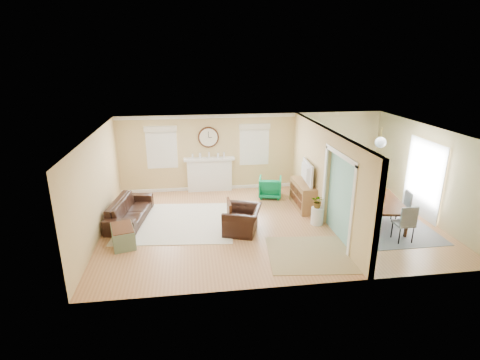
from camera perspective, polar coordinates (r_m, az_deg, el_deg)
The scene contains 29 objects.
floor at distance 10.53m, azimuth 4.57°, elevation -6.53°, with size 9.00×9.00×0.00m, color #A96F45.
wall_back at distance 12.88m, azimuth 1.92°, elevation 4.35°, with size 9.00×0.02×2.60m, color tan.
wall_front at distance 7.36m, azimuth 9.74°, elevation -7.09°, with size 9.00×0.02×2.60m, color tan.
wall_left at distance 10.12m, azimuth -21.01°, elevation -0.89°, with size 0.02×6.00×2.60m, color tan.
wall_right at distance 11.84m, azimuth 26.56°, elevation 1.09°, with size 0.02×6.00×2.60m, color tan.
ceiling at distance 9.72m, azimuth 4.96°, elevation 7.49°, with size 9.00×6.00×0.02m, color white.
partition at distance 10.71m, azimuth 12.37°, elevation 1.29°, with size 0.17×6.00×2.60m.
fireplace at distance 12.80m, azimuth -4.66°, elevation 0.94°, with size 1.70×0.30×1.17m.
wall_clock at distance 12.56m, azimuth -4.83°, elevation 6.51°, with size 0.70×0.07×0.70m.
window_left at distance 12.61m, azimuth -11.88°, elevation 5.33°, with size 1.05×0.13×1.42m.
window_right at distance 12.76m, azimuth 2.20°, elevation 5.87°, with size 1.05×0.13×1.42m.
french_doors at distance 11.87m, azimuth 26.24°, elevation 0.17°, with size 0.06×1.70×2.20m.
pendant at distance 10.85m, azimuth 20.63°, elevation 5.38°, with size 0.30×0.30×0.55m.
rug_cream at distance 10.67m, azimuth -9.62°, elevation -6.34°, with size 3.10×2.68×0.02m, color beige.
rug_jute at distance 9.12m, azimuth 11.25°, elevation -11.00°, with size 2.15×1.76×0.01m, color tan.
rug_grey at distance 11.20m, azimuth 20.39°, elevation -6.10°, with size 2.40×3.00×0.01m, color slate.
sofa at distance 10.97m, azimuth -16.46°, elevation -4.44°, with size 2.14×0.84×0.62m, color black.
eames_chair at distance 9.87m, azimuth 0.38°, elevation -6.09°, with size 1.04×0.91×0.68m, color black.
green_chair at distance 12.29m, azimuth 4.61°, elevation -1.10°, with size 0.72×0.74×0.67m, color #0A753E.
trunk at distance 9.69m, azimuth -17.39°, elevation -8.14°, with size 0.70×0.93×0.48m.
credenza at distance 11.55m, azimuth 9.59°, elevation -2.27°, with size 0.48×1.41×0.80m.
tv at distance 11.31m, azimuth 9.70°, elevation 1.17°, with size 1.13×0.15×0.65m, color black.
garden_stool at distance 10.55m, azimuth 11.65°, elevation -5.38°, with size 0.33×0.33×0.49m, color white.
potted_plant at distance 10.38m, azimuth 11.80°, elevation -3.21°, with size 0.33×0.29×0.37m, color #337F33.
dining_table at distance 11.07m, azimuth 20.58°, elevation -4.52°, with size 1.93×1.08×0.68m, color #4B2110.
dining_chair_n at distance 11.89m, azimuth 18.32°, elevation -1.37°, with size 0.48×0.48×1.01m.
dining_chair_s at distance 10.16m, azimuth 23.72°, elevation -5.54°, with size 0.44×0.44×0.98m.
dining_chair_w at distance 10.77m, azimuth 17.93°, elevation -3.69°, with size 0.50×0.50×0.92m.
dining_chair_e at distance 11.26m, azimuth 23.34°, elevation -3.43°, with size 0.46×0.46×0.91m.
Camera 1 is at (-2.10, -9.31, 4.44)m, focal length 28.00 mm.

